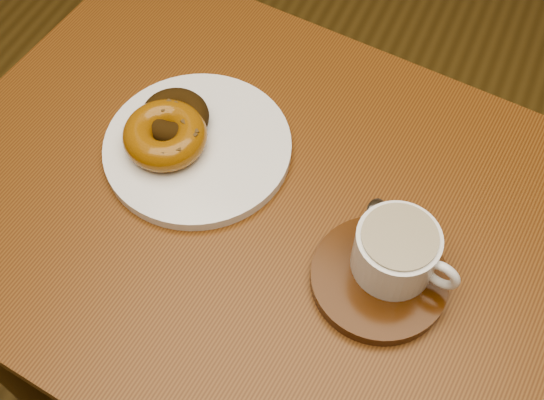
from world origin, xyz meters
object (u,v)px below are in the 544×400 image
at_px(donut_plate, 198,147).
at_px(coffee_cup, 397,251).
at_px(cafe_table, 260,251).
at_px(saucer, 379,278).

xyz_separation_m(donut_plate, coffee_cup, (0.30, -0.07, 0.04)).
distance_m(cafe_table, donut_plate, 0.18).
height_order(donut_plate, saucer, saucer).
xyz_separation_m(cafe_table, saucer, (0.18, -0.04, 0.14)).
bearing_deg(cafe_table, coffee_cup, -1.33).
relative_size(cafe_table, saucer, 5.71).
height_order(saucer, coffee_cup, coffee_cup).
bearing_deg(donut_plate, coffee_cup, -12.80).
bearing_deg(cafe_table, donut_plate, 164.18).
height_order(cafe_table, donut_plate, donut_plate).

